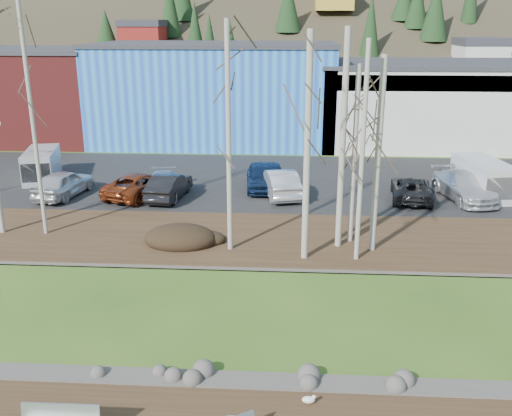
# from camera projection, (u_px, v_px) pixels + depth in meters

# --- Properties ---
(dirt_strip) EXTENTS (80.00, 1.80, 0.03)m
(dirt_strip) POSITION_uv_depth(u_px,v_px,m) (263.00, 404.00, 15.57)
(dirt_strip) COLOR #382616
(dirt_strip) RESTS_ON ground
(near_bank_rocks) EXTENTS (80.00, 0.80, 0.50)m
(near_bank_rocks) POSITION_uv_depth(u_px,v_px,m) (265.00, 383.00, 16.52)
(near_bank_rocks) COLOR #47423D
(near_bank_rocks) RESTS_ON ground
(river) EXTENTS (80.00, 8.00, 0.90)m
(river) POSITION_uv_depth(u_px,v_px,m) (271.00, 314.00, 20.41)
(river) COLOR black
(river) RESTS_ON ground
(far_bank_rocks) EXTENTS (80.00, 0.80, 0.46)m
(far_bank_rocks) POSITION_uv_depth(u_px,v_px,m) (274.00, 267.00, 24.30)
(far_bank_rocks) COLOR #47423D
(far_bank_rocks) RESTS_ON ground
(far_bank) EXTENTS (80.00, 7.00, 0.15)m
(far_bank) POSITION_uv_depth(u_px,v_px,m) (277.00, 239.00, 27.31)
(far_bank) COLOR #382616
(far_bank) RESTS_ON ground
(parking_lot) EXTENTS (80.00, 14.00, 0.14)m
(parking_lot) POSITION_uv_depth(u_px,v_px,m) (281.00, 181.00, 37.27)
(parking_lot) COLOR black
(parking_lot) RESTS_ON ground
(building_brick) EXTENTS (16.32, 12.24, 7.80)m
(building_brick) POSITION_uv_depth(u_px,v_px,m) (16.00, 93.00, 50.81)
(building_brick) COLOR maroon
(building_brick) RESTS_ON ground
(building_blue) EXTENTS (20.40, 12.24, 8.30)m
(building_blue) POSITION_uv_depth(u_px,v_px,m) (217.00, 92.00, 49.65)
(building_blue) COLOR blue
(building_blue) RESTS_ON ground
(building_white) EXTENTS (18.36, 12.24, 6.80)m
(building_white) POSITION_uv_depth(u_px,v_px,m) (425.00, 102.00, 48.77)
(building_white) COLOR silver
(building_white) RESTS_ON ground
(seagull) EXTENTS (0.43, 0.20, 0.31)m
(seagull) POSITION_uv_depth(u_px,v_px,m) (309.00, 400.00, 15.52)
(seagull) COLOR gold
(seagull) RESTS_ON ground
(dirt_mound) EXTENTS (3.36, 2.37, 0.66)m
(dirt_mound) POSITION_uv_depth(u_px,v_px,m) (180.00, 237.00, 26.42)
(dirt_mound) COLOR black
(dirt_mound) RESTS_ON far_bank
(birch_1) EXTENTS (0.19, 0.19, 11.04)m
(birch_1) POSITION_uv_depth(u_px,v_px,m) (32.00, 120.00, 26.13)
(birch_1) COLOR #BAB3A8
(birch_1) RESTS_ON far_bank
(birch_2) EXTENTS (0.23, 0.23, 9.97)m
(birch_2) POSITION_uv_depth(u_px,v_px,m) (229.00, 141.00, 24.38)
(birch_2) COLOR #BAB3A8
(birch_2) RESTS_ON far_bank
(birch_3) EXTENTS (0.28, 0.28, 9.58)m
(birch_3) POSITION_uv_depth(u_px,v_px,m) (307.00, 150.00, 23.47)
(birch_3) COLOR #BAB3A8
(birch_3) RESTS_ON far_bank
(birch_4) EXTENTS (0.24, 0.24, 8.12)m
(birch_4) POSITION_uv_depth(u_px,v_px,m) (354.00, 156.00, 25.62)
(birch_4) COLOR #BAB3A8
(birch_4) RESTS_ON far_bank
(birch_5) EXTENTS (0.20, 0.20, 9.23)m
(birch_5) POSITION_uv_depth(u_px,v_px,m) (362.00, 155.00, 23.39)
(birch_5) COLOR #BAB3A8
(birch_5) RESTS_ON far_bank
(birch_6) EXTENTS (0.27, 0.27, 9.67)m
(birch_6) POSITION_uv_depth(u_px,v_px,m) (343.00, 142.00, 24.78)
(birch_6) COLOR #BAB3A8
(birch_6) RESTS_ON far_bank
(birch_7) EXTENTS (0.28, 0.28, 8.57)m
(birch_7) POSITION_uv_depth(u_px,v_px,m) (378.00, 157.00, 24.51)
(birch_7) COLOR #BAB3A8
(birch_7) RESTS_ON far_bank
(car_0) EXTENTS (2.63, 4.90, 1.58)m
(car_0) POSITION_uv_depth(u_px,v_px,m) (63.00, 183.00, 33.50)
(car_0) COLOR silver
(car_0) RESTS_ON parking_lot
(car_1) EXTENTS (2.07, 4.61, 1.47)m
(car_1) POSITION_uv_depth(u_px,v_px,m) (169.00, 186.00, 33.14)
(car_1) COLOR black
(car_1) RESTS_ON parking_lot
(car_2) EXTENTS (3.88, 5.58, 1.42)m
(car_2) POSITION_uv_depth(u_px,v_px,m) (139.00, 185.00, 33.57)
(car_2) COLOR #8E3A19
(car_2) RESTS_ON parking_lot
(car_3) EXTENTS (2.56, 4.75, 1.31)m
(car_3) POSITION_uv_depth(u_px,v_px,m) (162.00, 185.00, 33.69)
(car_3) COLOR #A8ACB1
(car_3) RESTS_ON parking_lot
(car_4) EXTENTS (2.22, 4.77, 1.58)m
(car_4) POSITION_uv_depth(u_px,v_px,m) (270.00, 176.00, 35.00)
(car_4) COLOR #122546
(car_4) RESTS_ON parking_lot
(car_5) EXTENTS (2.76, 5.14, 1.61)m
(car_5) POSITION_uv_depth(u_px,v_px,m) (280.00, 182.00, 33.64)
(car_5) COLOR silver
(car_5) RESTS_ON parking_lot
(car_6) EXTENTS (2.75, 4.97, 1.32)m
(car_6) POSITION_uv_depth(u_px,v_px,m) (411.00, 188.00, 32.96)
(car_6) COLOR #28282A
(car_6) RESTS_ON parking_lot
(car_7) EXTENTS (3.18, 5.62, 1.54)m
(car_7) POSITION_uv_depth(u_px,v_px,m) (464.00, 186.00, 32.95)
(car_7) COLOR silver
(car_7) RESTS_ON parking_lot
(car_8) EXTENTS (2.22, 4.77, 1.58)m
(car_8) POSITION_uv_depth(u_px,v_px,m) (262.00, 176.00, 35.03)
(car_8) COLOR #122546
(car_8) RESTS_ON parking_lot
(van_white) EXTENTS (2.68, 5.02, 2.09)m
(van_white) POSITION_uv_depth(u_px,v_px,m) (484.00, 179.00, 33.55)
(van_white) COLOR white
(van_white) RESTS_ON parking_lot
(van_grey) EXTENTS (2.85, 4.70, 1.92)m
(van_grey) POSITION_uv_depth(u_px,v_px,m) (41.00, 165.00, 37.00)
(van_grey) COLOR silver
(van_grey) RESTS_ON parking_lot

